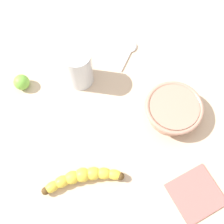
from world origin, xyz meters
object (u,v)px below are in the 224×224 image
object	(u,v)px
teaspoon	(132,49)
lime_fruit	(22,82)
banana	(83,177)
smoothie_glass	(78,68)
ceramic_bowl	(173,110)

from	to	relation	value
teaspoon	lime_fruit	bearing A→B (deg)	135.64
banana	teaspoon	size ratio (longest dim) A/B	2.32
banana	smoothie_glass	xyz separation A→B (cm)	(27.95, -8.53, 4.34)
banana	ceramic_bowl	distance (cm)	29.91
smoothie_glass	ceramic_bowl	size ratio (longest dim) A/B	0.80
ceramic_bowl	teaspoon	world-z (taller)	ceramic_bowl
ceramic_bowl	teaspoon	size ratio (longest dim) A/B	1.75
teaspoon	banana	bearing A→B (deg)	-174.71
banana	teaspoon	distance (cm)	41.91
lime_fruit	teaspoon	world-z (taller)	lime_fruit
teaspoon	smoothie_glass	bearing A→B (deg)	148.05
smoothie_glass	lime_fruit	distance (cm)	16.95
banana	lime_fruit	size ratio (longest dim) A/B	4.65
lime_fruit	ceramic_bowl	bearing A→B (deg)	-123.25
banana	smoothie_glass	world-z (taller)	smoothie_glass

